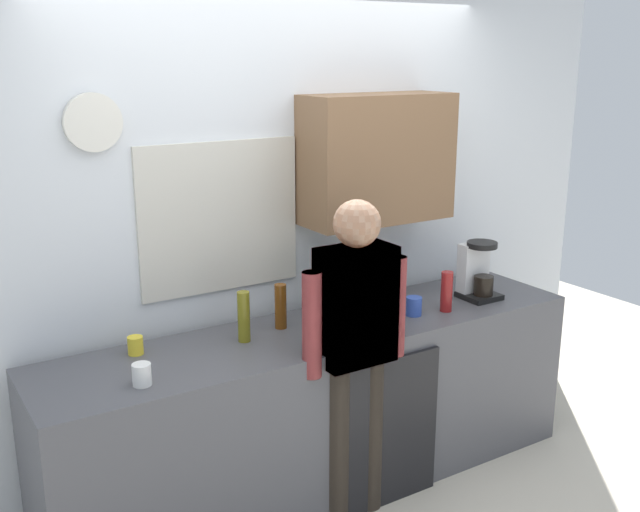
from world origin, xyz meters
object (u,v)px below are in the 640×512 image
(coffee_maker, at_px, (477,272))
(cup_blue_mug, at_px, (414,306))
(person_guest, at_px, (355,336))
(cup_white_mug, at_px, (142,375))
(bottle_dark_sauce, at_px, (359,296))
(bottle_amber_beer, at_px, (281,306))
(bottle_green_wine, at_px, (350,281))
(bottle_red_vinegar, at_px, (447,292))
(potted_plant, at_px, (346,310))
(cup_yellow_cup, at_px, (135,345))
(person_at_sink, at_px, (355,336))
(bottle_olive_oil, at_px, (244,317))
(storage_canister, at_px, (384,292))
(dish_soap, at_px, (370,306))

(coffee_maker, bearing_deg, cup_blue_mug, -174.51)
(person_guest, bearing_deg, coffee_maker, -141.80)
(cup_white_mug, bearing_deg, bottle_dark_sauce, 11.36)
(bottle_amber_beer, bearing_deg, bottle_green_wine, 9.11)
(coffee_maker, height_order, bottle_red_vinegar, coffee_maker)
(cup_blue_mug, relative_size, potted_plant, 0.43)
(bottle_dark_sauce, height_order, bottle_red_vinegar, bottle_red_vinegar)
(cup_white_mug, bearing_deg, bottle_red_vinegar, 0.81)
(bottle_red_vinegar, bearing_deg, bottle_green_wine, 141.05)
(cup_blue_mug, bearing_deg, potted_plant, -174.11)
(cup_white_mug, relative_size, person_guest, 0.06)
(bottle_amber_beer, relative_size, cup_blue_mug, 2.30)
(cup_yellow_cup, xyz_separation_m, person_at_sink, (0.90, -0.48, 0.02))
(cup_white_mug, xyz_separation_m, person_guest, (0.99, -0.14, 0.01))
(bottle_amber_beer, distance_m, bottle_olive_oil, 0.24)
(bottle_red_vinegar, height_order, cup_white_mug, bottle_red_vinegar)
(storage_canister, bearing_deg, cup_white_mug, -170.13)
(cup_blue_mug, height_order, person_at_sink, person_at_sink)
(bottle_olive_oil, xyz_separation_m, potted_plant, (0.46, -0.20, 0.01))
(coffee_maker, bearing_deg, storage_canister, 165.74)
(bottle_red_vinegar, bearing_deg, person_guest, -166.82)
(cup_white_mug, xyz_separation_m, storage_canister, (1.45, 0.25, 0.04))
(bottle_amber_beer, bearing_deg, coffee_maker, -7.89)
(bottle_red_vinegar, relative_size, potted_plant, 0.96)
(cup_blue_mug, bearing_deg, bottle_red_vinegar, -12.12)
(bottle_olive_oil, bearing_deg, cup_white_mug, -159.89)
(bottle_dark_sauce, xyz_separation_m, cup_yellow_cup, (-1.20, 0.08, -0.05))
(bottle_dark_sauce, height_order, storage_canister, bottle_dark_sauce)
(potted_plant, distance_m, person_at_sink, 0.18)
(bottle_dark_sauce, xyz_separation_m, bottle_red_vinegar, (0.41, -0.23, 0.02))
(bottle_amber_beer, height_order, person_at_sink, person_at_sink)
(bottle_dark_sauce, bearing_deg, coffee_maker, -11.65)
(person_at_sink, xyz_separation_m, person_guest, (0.00, 0.00, 0.00))
(coffee_maker, distance_m, storage_canister, 0.57)
(potted_plant, relative_size, person_at_sink, 0.14)
(potted_plant, distance_m, dish_soap, 0.25)
(cup_blue_mug, distance_m, storage_canister, 0.20)
(bottle_green_wine, bearing_deg, cup_white_mug, -164.80)
(cup_yellow_cup, height_order, dish_soap, dish_soap)
(coffee_maker, bearing_deg, cup_yellow_cup, 173.28)
(bottle_green_wine, relative_size, storage_canister, 1.76)
(bottle_amber_beer, distance_m, cup_blue_mug, 0.72)
(coffee_maker, height_order, cup_blue_mug, coffee_maker)
(bottle_amber_beer, height_order, bottle_red_vinegar, bottle_amber_beer)
(coffee_maker, xyz_separation_m, bottle_green_wine, (-0.71, 0.24, 0.00))
(coffee_maker, relative_size, cup_white_mug, 3.47)
(bottle_dark_sauce, height_order, potted_plant, potted_plant)
(bottle_amber_beer, height_order, person_guest, person_guest)
(dish_soap, bearing_deg, cup_blue_mug, -12.95)
(cup_white_mug, distance_m, person_at_sink, 1.00)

